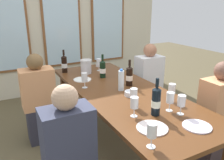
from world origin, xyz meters
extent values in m
plane|color=brown|center=(0.00, 0.00, 0.00)|extent=(12.00, 12.00, 0.00)
cube|color=beige|center=(0.00, 2.27, 1.45)|extent=(4.10, 0.06, 2.90)
cube|color=brown|center=(-0.95, 2.22, 1.45)|extent=(0.72, 0.03, 1.88)
cube|color=silver|center=(-0.95, 2.20, 1.45)|extent=(0.64, 0.01, 1.80)
cube|color=brown|center=(0.00, 2.22, 1.45)|extent=(0.72, 0.03, 1.88)
cube|color=silver|center=(0.00, 2.20, 1.45)|extent=(0.64, 0.01, 1.80)
cube|color=brown|center=(0.95, 2.22, 1.45)|extent=(0.72, 0.03, 1.88)
cube|color=silver|center=(0.95, 2.20, 1.45)|extent=(0.64, 0.01, 1.80)
cube|color=#593218|center=(0.00, 0.00, 0.72)|extent=(0.90, 2.37, 0.04)
cube|color=#593218|center=(-0.36, 1.09, 0.35)|extent=(0.07, 0.07, 0.70)
cube|color=#593218|center=(0.36, 1.09, 0.35)|extent=(0.07, 0.07, 0.70)
cylinder|color=white|center=(-0.20, -0.80, 0.74)|extent=(0.24, 0.24, 0.01)
cylinder|color=white|center=(-0.25, 0.55, 0.74)|extent=(0.22, 0.22, 0.01)
cylinder|color=white|center=(0.12, -0.94, 0.74)|extent=(0.22, 0.22, 0.01)
cylinder|color=silver|center=(-0.11, 0.79, 0.82)|extent=(0.14, 0.14, 0.17)
cylinder|color=silver|center=(-0.11, 0.79, 0.92)|extent=(0.16, 0.16, 0.02)
cylinder|color=black|center=(-0.35, 0.98, 0.85)|extent=(0.07, 0.08, 0.22)
cone|color=black|center=(-0.35, 0.98, 0.97)|extent=(0.07, 0.08, 0.02)
cylinder|color=black|center=(-0.35, 0.98, 1.02)|extent=(0.03, 0.03, 0.08)
cylinder|color=silver|center=(-0.35, 0.98, 0.84)|extent=(0.08, 0.08, 0.06)
cylinder|color=black|center=(0.01, 0.52, 0.84)|extent=(0.07, 0.07, 0.20)
cone|color=black|center=(0.01, 0.52, 0.95)|extent=(0.07, 0.07, 0.02)
cylinder|color=black|center=(0.01, 0.52, 1.00)|extent=(0.03, 0.03, 0.08)
cylinder|color=white|center=(0.01, 0.52, 0.83)|extent=(0.08, 0.08, 0.06)
cylinder|color=black|center=(0.15, 0.10, 0.84)|extent=(0.08, 0.08, 0.21)
cone|color=black|center=(0.15, 0.10, 0.96)|extent=(0.08, 0.08, 0.02)
cylinder|color=black|center=(0.15, 0.10, 1.01)|extent=(0.03, 0.03, 0.08)
cylinder|color=#F5E2CC|center=(0.15, 0.10, 0.83)|extent=(0.08, 0.08, 0.06)
cylinder|color=black|center=(-0.04, -0.63, 0.85)|extent=(0.08, 0.07, 0.23)
cone|color=black|center=(-0.04, -0.63, 0.98)|extent=(0.08, 0.07, 0.02)
cylinder|color=black|center=(-0.04, -0.63, 1.03)|extent=(0.03, 0.03, 0.08)
cylinder|color=white|center=(-0.04, -0.63, 0.84)|extent=(0.08, 0.08, 0.06)
cylinder|color=white|center=(0.00, -0.17, 0.76)|extent=(0.12, 0.12, 0.05)
cylinder|color=white|center=(0.21, 1.04, 0.76)|extent=(0.11, 0.11, 0.04)
cylinder|color=white|center=(-0.01, 0.01, 0.85)|extent=(0.06, 0.06, 0.22)
cylinder|color=blue|center=(-0.01, 0.01, 0.97)|extent=(0.04, 0.04, 0.02)
cylinder|color=white|center=(0.16, -0.72, 0.74)|extent=(0.06, 0.06, 0.00)
cylinder|color=white|center=(0.16, -0.72, 0.78)|extent=(0.01, 0.01, 0.07)
cylinder|color=white|center=(0.16, -0.72, 0.87)|extent=(0.07, 0.07, 0.09)
cylinder|color=white|center=(0.12, -0.63, 0.74)|extent=(0.06, 0.06, 0.00)
cylinder|color=white|center=(0.12, -0.63, 0.78)|extent=(0.01, 0.01, 0.07)
cylinder|color=white|center=(0.12, -0.63, 0.87)|extent=(0.07, 0.07, 0.09)
cylinder|color=white|center=(0.10, 0.83, 0.74)|extent=(0.06, 0.06, 0.00)
cylinder|color=white|center=(0.10, 0.83, 0.78)|extent=(0.01, 0.01, 0.07)
cylinder|color=white|center=(0.10, 0.83, 0.87)|extent=(0.07, 0.07, 0.09)
cylinder|color=white|center=(-0.11, -0.40, 0.74)|extent=(0.06, 0.06, 0.00)
cylinder|color=white|center=(-0.11, -0.40, 0.78)|extent=(0.01, 0.01, 0.07)
cylinder|color=white|center=(-0.11, -0.40, 0.87)|extent=(0.07, 0.07, 0.09)
cylinder|color=white|center=(-0.35, -0.99, 0.74)|extent=(0.06, 0.06, 0.00)
cylinder|color=white|center=(-0.35, -0.99, 0.78)|extent=(0.01, 0.01, 0.07)
cylinder|color=white|center=(-0.35, -0.99, 0.87)|extent=(0.07, 0.07, 0.09)
cylinder|color=white|center=(-0.33, 0.27, 0.74)|extent=(0.06, 0.06, 0.00)
cylinder|color=white|center=(-0.33, 0.27, 0.78)|extent=(0.01, 0.01, 0.07)
cylinder|color=white|center=(-0.33, 0.27, 0.87)|extent=(0.07, 0.07, 0.09)
cylinder|color=maroon|center=(-0.33, 0.27, 0.84)|extent=(0.06, 0.06, 0.04)
cylinder|color=white|center=(-0.22, -0.57, 0.74)|extent=(0.06, 0.06, 0.00)
cylinder|color=white|center=(-0.22, -0.57, 0.78)|extent=(0.01, 0.01, 0.07)
cylinder|color=white|center=(-0.22, -0.57, 0.87)|extent=(0.07, 0.07, 0.09)
cylinder|color=#590C19|center=(-0.22, -0.57, 0.84)|extent=(0.06, 0.06, 0.03)
cylinder|color=white|center=(0.28, -0.46, 0.74)|extent=(0.06, 0.06, 0.00)
cylinder|color=white|center=(0.28, -0.46, 0.78)|extent=(0.01, 0.01, 0.07)
cylinder|color=white|center=(0.28, -0.46, 0.87)|extent=(0.07, 0.07, 0.09)
cylinder|color=beige|center=(0.28, -0.46, 0.83)|extent=(0.06, 0.06, 0.03)
cube|color=#363A50|center=(-0.79, -0.55, 0.69)|extent=(0.38, 0.24, 0.48)
sphere|color=tan|center=(-0.79, -0.55, 1.02)|extent=(0.19, 0.19, 0.19)
cube|color=#392C2F|center=(0.79, -0.63, 0.23)|extent=(0.32, 0.24, 0.45)
cube|color=tan|center=(0.79, -0.63, 0.69)|extent=(0.38, 0.24, 0.48)
sphere|color=brown|center=(0.79, -0.63, 1.02)|extent=(0.19, 0.19, 0.19)
cube|color=#2E2D39|center=(-0.79, 0.63, 0.23)|extent=(0.32, 0.24, 0.45)
cube|color=tan|center=(-0.79, 0.63, 0.69)|extent=(0.38, 0.24, 0.48)
sphere|color=brown|center=(-0.79, 0.63, 1.02)|extent=(0.19, 0.19, 0.19)
cube|color=#343831|center=(0.79, 0.57, 0.23)|extent=(0.32, 0.24, 0.45)
cube|color=silver|center=(0.79, 0.57, 0.69)|extent=(0.38, 0.24, 0.48)
sphere|color=#A36B4E|center=(0.79, 0.57, 1.02)|extent=(0.19, 0.19, 0.19)
camera|label=1|loc=(-1.18, -2.00, 1.63)|focal=36.32mm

